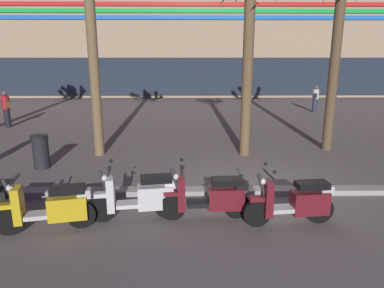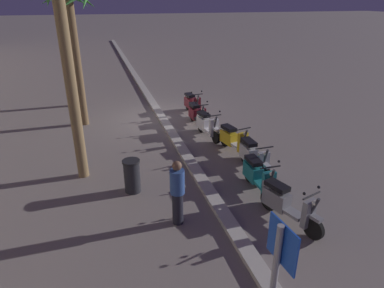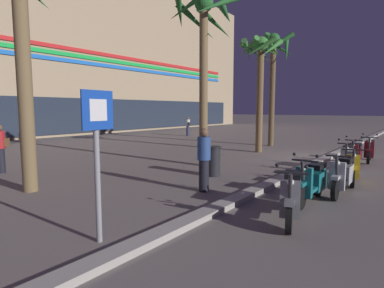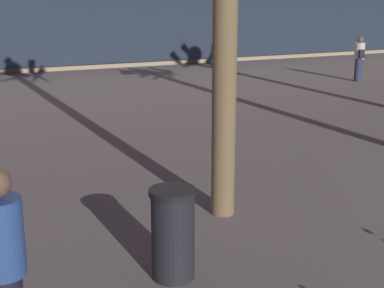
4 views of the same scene
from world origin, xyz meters
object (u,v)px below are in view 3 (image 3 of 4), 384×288
Objects in this scene: scooter_silver_second_in_line at (343,175)px; pedestrian_window_shopping at (188,126)px; crossing_sign at (97,149)px; scooter_yellow_far_back at (352,167)px; scooter_white_lead_nearest at (347,158)px; palm_tree_by_mall_entrance at (260,64)px; scooter_maroon_mid_centre at (369,150)px; scooter_teal_gap_after_mid at (312,182)px; palm_tree_far_corner at (20,4)px; palm_tree_mid_walkway at (273,63)px; litter_bin at (213,161)px; scooter_maroon_tail_end at (355,154)px; scooter_grey_mid_front at (291,195)px; pedestrian_by_palm_tree at (204,158)px; pedestrian_strolling_near_curb at (0,147)px; palm_tree_near_sign at (204,35)px.

scooter_silver_second_in_line is 1.22× the size of pedestrian_window_shopping.
scooter_silver_second_in_line is 6.12m from crossing_sign.
scooter_white_lead_nearest is (1.55, 0.43, 0.02)m from scooter_yellow_far_back.
scooter_maroon_mid_centre is at bearing -87.74° from palm_tree_by_mall_entrance.
scooter_teal_gap_after_mid is 2.63m from scooter_yellow_far_back.
scooter_white_lead_nearest is at bearing -121.65° from pedestrian_window_shopping.
scooter_white_lead_nearest is (4.16, 0.08, 0.01)m from scooter_teal_gap_after_mid.
palm_tree_by_mall_entrance is at bearing -7.79° from palm_tree_far_corner.
scooter_silver_second_in_line is 0.29× the size of palm_tree_mid_walkway.
litter_bin is at bearing 74.86° from scooter_teal_gap_after_mid.
palm_tree_by_mall_entrance is (2.73, 4.54, 3.80)m from scooter_white_lead_nearest.
palm_tree_by_mall_entrance reaches higher than scooter_maroon_tail_end.
scooter_grey_mid_front is 8.52m from scooter_maroon_mid_centre.
pedestrian_by_palm_tree reaches higher than scooter_maroon_tail_end.
pedestrian_window_shopping is at bearing 58.35° from scooter_white_lead_nearest.
scooter_yellow_far_back is at bearing -7.69° from scooter_teal_gap_after_mid.
pedestrian_window_shopping is at bearing 14.81° from pedestrian_strolling_near_curb.
scooter_maroon_mid_centre is at bearing -9.06° from scooter_maroon_tail_end.
palm_tree_near_sign is 3.85× the size of pedestrian_strolling_near_curb.
pedestrian_strolling_near_curb is at bearing 132.86° from scooter_maroon_tail_end.
palm_tree_far_corner is 3.85× the size of pedestrian_strolling_near_curb.
scooter_silver_second_in_line is 3.52m from pedestrian_by_palm_tree.
palm_tree_near_sign is (6.59, 2.64, 3.26)m from crossing_sign.
palm_tree_far_corner is 4.12× the size of pedestrian_window_shopping.
palm_tree_near_sign is (3.65, 4.66, 4.31)m from scooter_grey_mid_front.
palm_tree_by_mall_entrance is at bearing 59.02° from scooter_white_lead_nearest.
palm_tree_mid_walkway is 1.02× the size of palm_tree_near_sign.
scooter_silver_second_in_line is at bearing -8.26° from scooter_grey_mid_front.
scooter_white_lead_nearest is (3.01, 0.48, 0.00)m from scooter_silver_second_in_line.
scooter_teal_gap_after_mid is 4.16m from scooter_white_lead_nearest.
scooter_maroon_tail_end is 14.83m from pedestrian_window_shopping.
palm_tree_near_sign is at bearing 64.54° from scooter_teal_gap_after_mid.
scooter_maroon_tail_end is at bearing -129.83° from palm_tree_mid_walkway.
scooter_white_lead_nearest is at bearing -120.98° from palm_tree_by_mall_entrance.
palm_tree_near_sign is 13.84m from pedestrian_window_shopping.
pedestrian_window_shopping is (15.82, 7.21, -3.85)m from palm_tree_far_corner.
palm_tree_mid_walkway is 3.87× the size of pedestrian_by_palm_tree.
scooter_maroon_tail_end is at bearing -35.19° from litter_bin.
palm_tree_by_mall_entrance is at bearing -168.47° from palm_tree_mid_walkway.
litter_bin is (2.34, 3.35, 0.03)m from scooter_grey_mid_front.
scooter_white_lead_nearest is 1.09× the size of pedestrian_strolling_near_curb.
palm_tree_mid_walkway is at bearing -3.56° from palm_tree_far_corner.
pedestrian_window_shopping is (5.20, 13.43, 0.34)m from scooter_maroon_mid_centre.
scooter_teal_gap_after_mid is 1.04× the size of scooter_maroon_mid_centre.
scooter_maroon_mid_centre is at bearing -111.17° from pedestrian_window_shopping.
scooter_silver_second_in_line is 1.95× the size of litter_bin.
scooter_white_lead_nearest reaches higher than scooter_yellow_far_back.
pedestrian_by_palm_tree reaches higher than scooter_silver_second_in_line.
palm_tree_far_corner reaches higher than scooter_yellow_far_back.
palm_tree_near_sign is (-1.95, 4.55, 4.30)m from scooter_white_lead_nearest.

